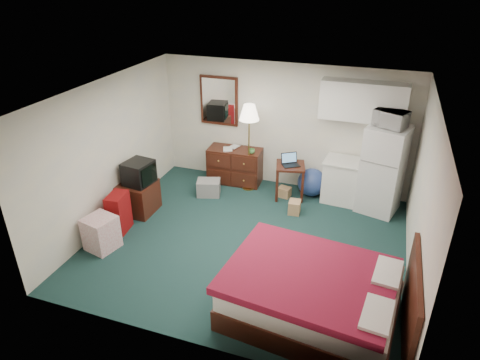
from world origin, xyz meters
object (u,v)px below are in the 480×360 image
at_px(bed, 312,295).
at_px(tv_stand, 139,197).
at_px(dresser, 235,166).
at_px(fridge, 383,170).
at_px(kitchen_counter, 344,182).
at_px(desk, 290,181).
at_px(suitcase, 119,213).
at_px(floor_lamp, 249,148).

distance_m(bed, tv_stand, 3.84).
xyz_separation_m(dresser, fridge, (2.90, -0.20, 0.45)).
distance_m(kitchen_counter, bed, 3.22).
bearing_deg(kitchen_counter, desk, -165.51).
height_order(kitchen_counter, suitcase, kitchen_counter).
height_order(dresser, fridge, fridge).
height_order(floor_lamp, suitcase, floor_lamp).
bearing_deg(floor_lamp, desk, -4.09).
relative_size(dresser, suitcase, 1.57).
bearing_deg(bed, suitcase, 171.60).
bearing_deg(desk, bed, -85.49).
xyz_separation_m(dresser, tv_stand, (-1.27, -1.71, -0.08)).
bearing_deg(dresser, kitchen_counter, -4.27).
relative_size(dresser, floor_lamp, 0.62).
relative_size(floor_lamp, suitcase, 2.55).
distance_m(dresser, fridge, 2.94).
relative_size(dresser, tv_stand, 1.72).
bearing_deg(floor_lamp, dresser, 152.53).
height_order(floor_lamp, desk, floor_lamp).
distance_m(floor_lamp, desk, 1.02).
bearing_deg(floor_lamp, tv_stand, -137.04).
xyz_separation_m(desk, fridge, (1.67, 0.05, 0.48)).
relative_size(desk, fridge, 0.42).
bearing_deg(desk, dresser, 154.72).
height_order(desk, fridge, fridge).
xyz_separation_m(floor_lamp, bed, (1.86, -3.10, -0.55)).
distance_m(desk, kitchen_counter, 1.03).
bearing_deg(desk, suitcase, -153.01).
bearing_deg(desk, kitchen_counter, -3.68).
relative_size(floor_lamp, desk, 2.59).
bearing_deg(fridge, suitcase, -137.25).
distance_m(dresser, desk, 1.25).
bearing_deg(kitchen_counter, suitcase, -142.06).
relative_size(dresser, fridge, 0.67).
bearing_deg(dresser, fridge, -6.34).
relative_size(dresser, bed, 0.52).
bearing_deg(suitcase, dresser, 55.24).
xyz_separation_m(desk, kitchen_counter, (1.01, 0.18, 0.06)).
distance_m(kitchen_counter, fridge, 0.79).
xyz_separation_m(fridge, suitcase, (-4.15, -2.18, -0.47)).
distance_m(dresser, kitchen_counter, 2.24).
bearing_deg(kitchen_counter, bed, -85.80).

